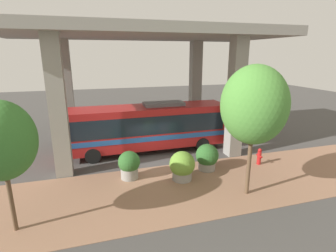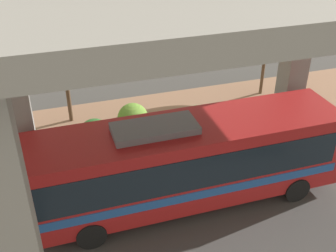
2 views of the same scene
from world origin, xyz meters
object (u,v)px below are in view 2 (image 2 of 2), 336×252
(bus, at_px, (186,159))
(planter_middle, at_px, (197,122))
(planter_back, at_px, (133,121))
(street_tree_near, at_px, (60,32))
(planter_front, at_px, (95,137))
(fire_hydrant, at_px, (11,153))
(street_tree_far, at_px, (268,28))

(bus, xyz_separation_m, planter_middle, (-4.02, 2.03, -1.07))
(planter_back, relative_size, street_tree_near, 0.26)
(bus, height_order, planter_front, bus)
(planter_front, bearing_deg, planter_middle, 87.68)
(bus, height_order, fire_hydrant, bus)
(planter_middle, relative_size, street_tree_near, 0.25)
(planter_middle, xyz_separation_m, street_tree_far, (-3.20, 5.04, 2.92))
(bus, bearing_deg, planter_front, -147.94)
(bus, bearing_deg, planter_back, -171.47)
(planter_back, bearing_deg, street_tree_near, -131.86)
(fire_hydrant, relative_size, street_tree_near, 0.17)
(planter_front, height_order, street_tree_far, street_tree_far)
(bus, xyz_separation_m, planter_back, (-5.02, -0.75, -1.08))
(planter_back, bearing_deg, street_tree_far, 105.69)
(street_tree_far, bearing_deg, planter_back, -74.31)
(planter_back, height_order, street_tree_near, street_tree_near)
(street_tree_near, bearing_deg, planter_middle, 58.17)
(fire_hydrant, bearing_deg, bus, 54.13)
(bus, distance_m, fire_hydrant, 7.70)
(planter_back, bearing_deg, planter_middle, 70.10)
(planter_middle, bearing_deg, planter_back, -109.90)
(fire_hydrant, bearing_deg, street_tree_far, 101.88)
(planter_middle, xyz_separation_m, street_tree_near, (-3.35, -5.40, 3.69))
(planter_middle, bearing_deg, street_tree_far, 122.45)
(fire_hydrant, xyz_separation_m, planter_back, (-0.58, 5.39, 0.28))
(planter_middle, distance_m, planter_back, 2.96)
(fire_hydrant, xyz_separation_m, planter_front, (0.24, 3.51, 0.27))
(planter_front, bearing_deg, planter_back, 113.52)
(planter_front, distance_m, street_tree_near, 4.93)
(bus, height_order, planter_back, bus)
(planter_back, bearing_deg, fire_hydrant, -83.82)
(planter_middle, bearing_deg, street_tree_near, -121.83)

